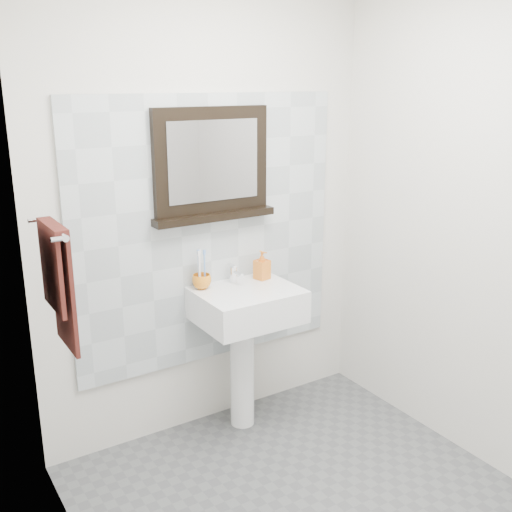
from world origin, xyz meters
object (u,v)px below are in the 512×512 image
at_px(pedestal_sink, 246,320).
at_px(soap_dispenser, 262,265).
at_px(toothbrush_cup, 202,282).
at_px(framed_mirror, 212,167).
at_px(hand_towel, 58,277).

xyz_separation_m(pedestal_sink, soap_dispenser, (0.17, 0.10, 0.27)).
distance_m(toothbrush_cup, soap_dispenser, 0.38).
height_order(soap_dispenser, framed_mirror, framed_mirror).
bearing_deg(soap_dispenser, pedestal_sink, -162.75).
bearing_deg(pedestal_sink, soap_dispenser, 30.24).
bearing_deg(toothbrush_cup, soap_dispenser, -5.36).
xyz_separation_m(soap_dispenser, framed_mirror, (-0.27, 0.09, 0.57)).
xyz_separation_m(toothbrush_cup, soap_dispenser, (0.37, -0.03, 0.04)).
height_order(pedestal_sink, framed_mirror, framed_mirror).
distance_m(framed_mirror, hand_towel, 1.08).
bearing_deg(toothbrush_cup, pedestal_sink, -33.31).
height_order(pedestal_sink, hand_towel, hand_towel).
bearing_deg(toothbrush_cup, framed_mirror, 26.99).
xyz_separation_m(framed_mirror, hand_towel, (-0.95, -0.39, -0.35)).
relative_size(pedestal_sink, toothbrush_cup, 9.28).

